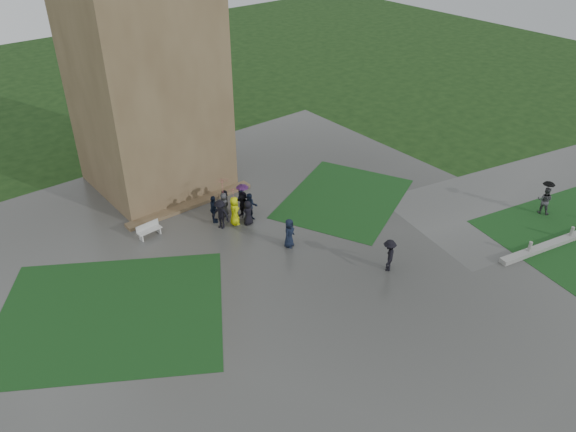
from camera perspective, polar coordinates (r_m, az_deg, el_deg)
ground at (r=30.08m, az=0.55°, el=-7.09°), size 120.00×120.00×0.00m
plaza at (r=31.31m, az=-1.78°, el=-5.28°), size 34.00×34.00×0.02m
lawn_inset_left at (r=29.72m, az=-17.56°, el=-9.42°), size 14.10×13.46×0.01m
lawn_inset_right at (r=37.88m, az=5.71°, el=1.79°), size 11.12×10.15×0.01m
tower at (r=37.56m, az=-14.61°, el=15.60°), size 8.00×8.00×18.00m
tower_plinth at (r=37.34m, az=-9.82°, el=1.16°), size 9.00×0.80×0.22m
bench at (r=34.62m, az=-13.94°, el=-1.38°), size 1.53×0.57×0.87m
visitor_cluster at (r=35.08m, az=-5.76°, el=1.29°), size 3.40×3.24×2.61m
pedestrian_mid at (r=32.50m, az=0.12°, el=-1.74°), size 1.06×0.94×1.81m
pedestrian_near at (r=31.10m, az=10.21°, el=-3.94°), size 1.36×1.27×1.91m
pedestrian_path at (r=39.07m, az=24.71°, el=1.82°), size 0.81×1.02×2.28m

